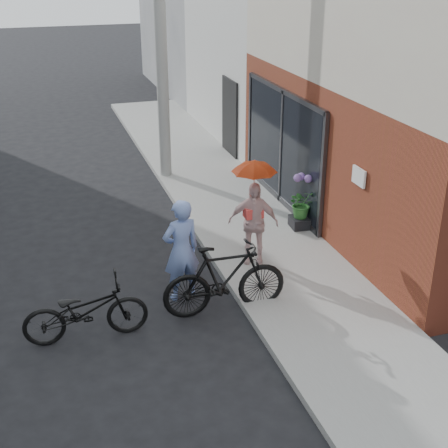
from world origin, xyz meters
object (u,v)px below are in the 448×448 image
officer (181,250)px  planter (301,222)px  kimono_woman (253,223)px  utility_pole (161,35)px  bike_left (85,311)px  bike_right (225,279)px

officer → planter: (2.93, 1.76, -0.64)m
officer → kimono_woman: bearing=-166.9°
utility_pole → kimono_woman: 5.73m
kimono_woman → bike_left: bearing=-131.8°
bike_left → bike_right: size_ratio=0.92×
bike_right → planter: bike_right is taller
utility_pole → bike_right: utility_pole is taller
bike_left → utility_pole: bearing=-21.0°
bike_left → planter: (4.57, 2.49, -0.25)m
officer → bike_right: officer is taller
bike_right → kimono_woman: kimono_woman is taller
planter → bike_right: bearing=-134.8°
kimono_woman → bike_right: bearing=-101.7°
utility_pole → officer: bearing=-100.2°
bike_right → kimono_woman: (0.95, 1.31, 0.28)m
bike_right → planter: size_ratio=4.79×
kimono_woman → officer: bearing=-131.7°
utility_pole → planter: 5.49m
bike_left → officer: bearing=-64.6°
officer → bike_left: (-1.64, -0.73, -0.39)m
kimono_woman → planter: size_ratio=3.65×
utility_pole → kimono_woman: size_ratio=4.61×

